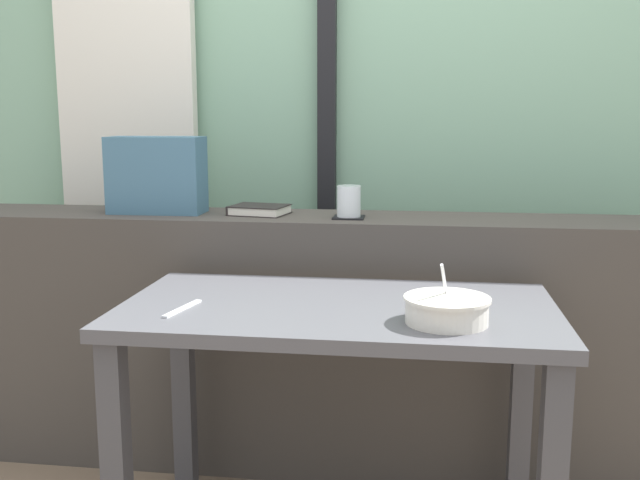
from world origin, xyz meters
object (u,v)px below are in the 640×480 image
(soup_bowl, at_px, (447,310))
(fork_utensil, at_px, (182,309))
(coaster_square, at_px, (349,217))
(throw_pillow, at_px, (157,175))
(breakfast_table, at_px, (338,348))
(closed_book, at_px, (259,210))
(juice_glass, at_px, (349,202))

(soup_bowl, height_order, fork_utensil, soup_bowl)
(coaster_square, relative_size, fork_utensil, 0.59)
(throw_pillow, bearing_deg, breakfast_table, -38.27)
(closed_book, bearing_deg, breakfast_table, -58.87)
(throw_pillow, bearing_deg, coaster_square, -3.31)
(closed_book, relative_size, throw_pillow, 0.64)
(juice_glass, distance_m, throw_pillow, 0.67)
(soup_bowl, relative_size, fork_utensil, 1.21)
(breakfast_table, distance_m, coaster_square, 0.58)
(throw_pillow, relative_size, fork_utensil, 1.88)
(juice_glass, relative_size, soup_bowl, 0.49)
(fork_utensil, bearing_deg, breakfast_table, 27.84)
(soup_bowl, bearing_deg, coaster_square, 115.02)
(breakfast_table, relative_size, soup_bowl, 5.50)
(coaster_square, distance_m, closed_book, 0.31)
(breakfast_table, distance_m, soup_bowl, 0.34)
(juice_glass, xyz_separation_m, throw_pillow, (-0.66, 0.04, 0.08))
(fork_utensil, bearing_deg, throw_pillow, 126.81)
(coaster_square, relative_size, closed_book, 0.49)
(juice_glass, bearing_deg, fork_utensil, -120.73)
(soup_bowl, bearing_deg, throw_pillow, 144.80)
(closed_book, distance_m, fork_utensil, 0.68)
(coaster_square, height_order, throw_pillow, throw_pillow)
(breakfast_table, relative_size, fork_utensil, 6.67)
(throw_pillow, bearing_deg, juice_glass, -3.31)
(coaster_square, distance_m, soup_bowl, 0.72)
(juice_glass, bearing_deg, closed_book, 171.15)
(throw_pillow, height_order, fork_utensil, throw_pillow)
(throw_pillow, bearing_deg, closed_book, 1.61)
(closed_book, distance_m, throw_pillow, 0.37)
(breakfast_table, bearing_deg, fork_utensil, -164.24)
(breakfast_table, relative_size, closed_book, 5.50)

